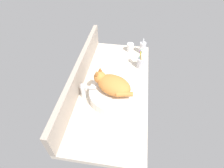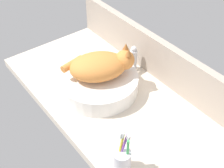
{
  "view_description": "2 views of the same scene",
  "coord_description": "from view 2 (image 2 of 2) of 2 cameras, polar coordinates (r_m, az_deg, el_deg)",
  "views": [
    {
      "loc": [
        -95.39,
        -13.81,
        100.86
      ],
      "look_at": [
        -4.36,
        0.05,
        7.16
      ],
      "focal_mm": 28.0,
      "sensor_mm": 36.0,
      "label": 1
    },
    {
      "loc": [
        76.72,
        -62.53,
        96.51
      ],
      "look_at": [
        -0.73,
        -3.06,
        11.36
      ],
      "focal_mm": 50.0,
      "sensor_mm": 36.0,
      "label": 2
    }
  ],
  "objects": [
    {
      "name": "cat",
      "position": [
        1.35,
        -2.01,
        3.4
      ],
      "size": [
        25.66,
        30.13,
        14.0
      ],
      "color": "orange",
      "rests_on": "sink_basin"
    },
    {
      "name": "faucet",
      "position": [
        1.51,
        3.64,
        4.74
      ],
      "size": [
        3.89,
        11.86,
        13.6
      ],
      "color": "silver",
      "rests_on": "ground_plane"
    },
    {
      "name": "ground_plane",
      "position": [
        1.4,
        1.18,
        -3.79
      ],
      "size": [
        120.67,
        55.67,
        4.0
      ],
      "primitive_type": "cube",
      "color": "beige"
    },
    {
      "name": "toothbrush_cup",
      "position": [
        1.12,
        1.84,
        -13.65
      ],
      "size": [
        6.54,
        6.54,
        18.71
      ],
      "color": "silver",
      "rests_on": "ground_plane"
    },
    {
      "name": "backsplash_panel",
      "position": [
        1.46,
        9.32,
        4.05
      ],
      "size": [
        120.67,
        3.6,
        20.1
      ],
      "primitive_type": "cube",
      "color": "#AD9E8E",
      "rests_on": "ground_plane"
    },
    {
      "name": "sink_basin",
      "position": [
        1.41,
        -2.45,
        0.16
      ],
      "size": [
        35.82,
        35.82,
        8.07
      ],
      "primitive_type": "cylinder",
      "color": "white",
      "rests_on": "ground_plane"
    }
  ]
}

